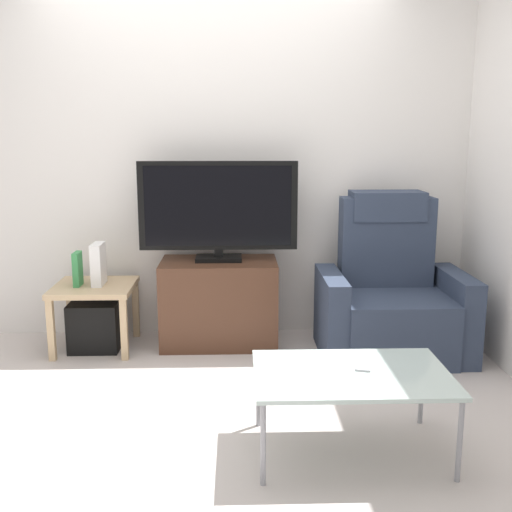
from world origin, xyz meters
name	(u,v)px	position (x,y,z in m)	size (l,w,h in m)	color
ground_plane	(210,391)	(0.00, 0.00, 0.00)	(6.40, 6.40, 0.00)	#BCB2AD
wall_back	(214,158)	(0.00, 1.13, 1.30)	(6.40, 0.06, 2.60)	silver
tv_stand	(219,302)	(0.04, 0.83, 0.30)	(0.81, 0.48, 0.60)	#4C2D1E
television	(218,208)	(0.04, 0.85, 0.97)	(1.09, 0.20, 0.69)	black
recliner_armchair	(391,298)	(1.21, 0.64, 0.37)	(0.98, 0.78, 1.08)	#2D384C
side_table	(95,295)	(-0.82, 0.76, 0.38)	(0.54, 0.54, 0.45)	tan
subwoofer_box	(96,325)	(-0.82, 0.76, 0.17)	(0.34, 0.34, 0.34)	black
book_upright	(78,269)	(-0.92, 0.74, 0.57)	(0.04, 0.13, 0.23)	#388C4C
game_console	(98,264)	(-0.79, 0.77, 0.60)	(0.07, 0.20, 0.29)	white
coffee_table	(351,377)	(0.69, -0.71, 0.37)	(0.90, 0.60, 0.40)	#B2C6C1
cell_phone	(364,365)	(0.76, -0.64, 0.40)	(0.07, 0.15, 0.01)	#B7B7BC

